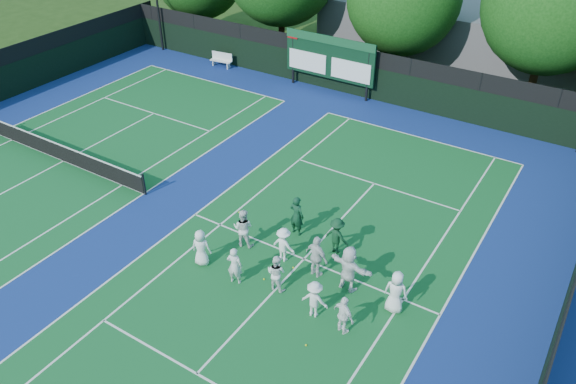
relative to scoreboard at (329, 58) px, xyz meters
The scene contains 28 objects.
ground 17.23m from the scoreboard, 65.78° to the right, with size 120.00×120.00×0.00m, color #1D360E.
court_apron 14.78m from the scoreboard, 86.03° to the right, with size 34.00×32.00×0.01m, color navy.
near_court 16.33m from the scoreboard, 64.32° to the right, with size 11.05×23.85×0.01m.
left_court 16.32m from the scoreboard, 115.60° to the right, with size 11.05×23.85×0.01m.
back_fence 1.38m from the scoreboard, 22.25° to the left, with size 34.00×0.08×3.00m.
divider_fence_right 21.68m from the scoreboard, 42.33° to the right, with size 0.08×32.00×3.00m.
scoreboard is the anchor object (origin of this frame).
clubhouse 9.80m from the scoreboard, 59.22° to the left, with size 18.00×6.00×4.00m, color #5D5E63.
tennis_net 16.26m from the scoreboard, 115.60° to the right, with size 11.30×0.10×1.10m.
bench 8.39m from the scoreboard, behind, with size 1.60×0.61×0.99m.
tree_c 5.75m from the scoreboard, 53.49° to the left, with size 6.89×6.89×8.72m.
tree_d 12.47m from the scoreboard, 19.54° to the left, with size 7.29×7.29×9.66m.
tennis_ball_0 17.70m from the scoreboard, 68.76° to the right, with size 0.07×0.07×0.07m, color yellow.
tennis_ball_1 16.89m from the scoreboard, 65.54° to the right, with size 0.07×0.07×0.07m, color yellow.
tennis_ball_2 20.57m from the scoreboard, 63.00° to the right, with size 0.07×0.07×0.07m, color yellow.
tennis_ball_3 13.96m from the scoreboard, 77.25° to the right, with size 0.07×0.07×0.07m, color yellow.
player_front_0 17.36m from the scoreboard, 77.17° to the right, with size 0.75×0.49×1.54m, color white.
player_front_1 17.96m from the scoreboard, 71.97° to the right, with size 0.58×0.38×1.58m, color silver.
player_front_2 17.97m from the scoreboard, 67.02° to the right, with size 0.72×0.56×1.49m, color white.
player_front_3 19.12m from the scoreboard, 62.46° to the right, with size 0.95×0.54×1.46m, color silver.
player_front_4 19.82m from the scoreboard, 59.61° to the right, with size 0.89×0.37×1.53m, color white.
player_back_0 15.82m from the scoreboard, 73.34° to the right, with size 0.82×0.64×1.68m, color white.
player_back_1 16.38m from the scoreboard, 67.05° to the right, with size 0.96×0.55×1.48m, color white.
player_back_2 17.08m from the scoreboard, 62.51° to the right, with size 1.04×0.43×1.77m, color silver.
player_back_3 17.72m from the scoreboard, 58.74° to the right, with size 1.73×0.55×1.87m, color white.
player_back_4 18.84m from the scoreboard, 54.07° to the right, with size 0.82×0.54×1.68m, color white.
coach_left 14.64m from the scoreboard, 66.11° to the right, with size 0.65×0.43×1.79m, color #0F3821.
coach_right 15.70m from the scoreboard, 59.88° to the right, with size 1.02×0.59×1.58m, color #0E361D.
Camera 1 is at (8.40, -13.39, 14.26)m, focal length 35.00 mm.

